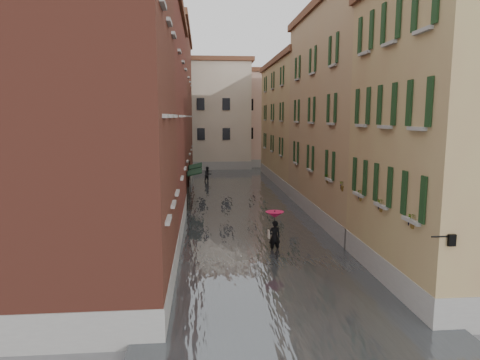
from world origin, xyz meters
name	(u,v)px	position (x,y,z in m)	size (l,w,h in m)	color
ground	(270,270)	(0.00, 0.00, 0.00)	(120.00, 120.00, 0.00)	#515153
floodwater	(242,206)	(0.00, 13.00, 0.10)	(10.00, 60.00, 0.20)	#515559
building_left_near	(83,118)	(-7.00, -2.00, 6.50)	(6.00, 8.00, 13.00)	brown
building_left_mid	(133,122)	(-7.00, 9.00, 6.25)	(6.00, 14.00, 12.50)	#5B261D
building_left_far	(158,112)	(-7.00, 24.00, 7.00)	(6.00, 16.00, 14.00)	brown
building_right_near	(462,138)	(7.00, -2.00, 5.75)	(6.00, 8.00, 11.50)	#9C7550
building_right_mid	(358,117)	(7.00, 9.00, 6.50)	(6.00, 14.00, 13.00)	#997F5C
building_right_far	(303,125)	(7.00, 24.00, 5.75)	(6.00, 16.00, 11.50)	#9C7550
building_end_cream	(201,117)	(-3.00, 38.00, 6.50)	(12.00, 9.00, 13.00)	beige
building_end_pink	(268,121)	(6.00, 40.00, 6.00)	(10.00, 9.00, 12.00)	tan
awning_near	(194,173)	(-3.49, 13.60, 2.46)	(1.09, 2.88, 2.80)	black
awning_far	(195,167)	(-3.49, 17.29, 2.47)	(1.09, 3.09, 2.80)	black
wall_lantern	(450,239)	(4.33, -6.00, 3.01)	(0.71, 0.22, 0.35)	black
window_planters	(363,187)	(4.12, 0.41, 3.51)	(0.59, 10.51, 0.84)	brown
pedestrian_main	(275,228)	(0.55, 2.24, 1.23)	(0.91, 0.91, 2.06)	black
pedestrian_far	(208,175)	(-2.36, 24.61, 0.82)	(0.80, 0.62, 1.64)	black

